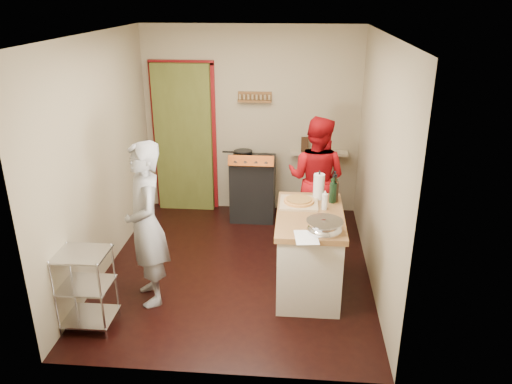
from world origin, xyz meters
TOP-DOWN VIEW (x-y plane):
  - floor at (0.00, 0.00)m, footprint 3.50×3.50m
  - back_wall at (-0.64, 1.78)m, footprint 3.00×0.44m
  - left_wall at (-1.50, 0.00)m, footprint 0.04×3.50m
  - right_wall at (1.50, 0.00)m, footprint 0.04×3.50m
  - ceiling at (0.00, 0.00)m, footprint 3.00×3.50m
  - stove at (0.05, 1.42)m, footprint 0.60×0.63m
  - wire_shelving at (-1.28, -1.20)m, footprint 0.48×0.40m
  - island at (0.81, -0.36)m, footprint 0.69×1.28m
  - person_stripe at (-0.82, -0.69)m, footprint 0.64×0.73m
  - person_red at (0.90, 0.91)m, footprint 0.94×0.84m

SIDE VIEW (x-z plane):
  - floor at x=0.00m, z-range 0.00..0.00m
  - wire_shelving at x=-1.28m, z-range 0.04..0.84m
  - stove at x=0.05m, z-range -0.05..0.95m
  - island at x=0.81m, z-range -0.13..1.06m
  - person_red at x=0.90m, z-range 0.00..1.59m
  - person_stripe at x=-0.82m, z-range 0.00..1.69m
  - back_wall at x=-0.64m, z-range -0.17..2.43m
  - left_wall at x=-1.50m, z-range 0.00..2.60m
  - right_wall at x=1.50m, z-range 0.00..2.60m
  - ceiling at x=0.00m, z-range 2.60..2.62m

